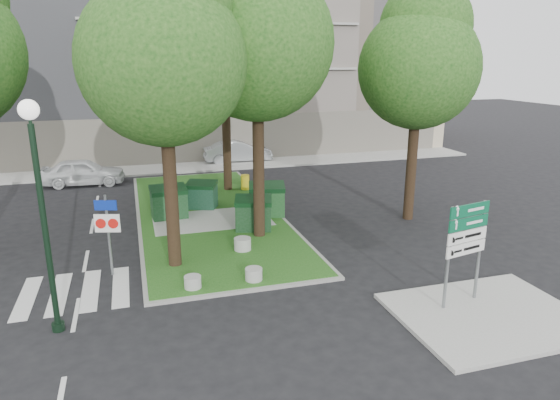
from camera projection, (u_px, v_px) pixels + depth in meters
name	position (u px, v px, depth m)	size (l,w,h in m)	color
ground	(233.00, 293.00, 15.27)	(120.00, 120.00, 0.00)	black
median_island	(208.00, 214.00, 22.76)	(6.00, 16.00, 0.12)	#1A4F16
median_kerb	(208.00, 215.00, 22.76)	(6.30, 16.30, 0.10)	gray
sidewalk_corner	(488.00, 315.00, 13.84)	(5.00, 4.00, 0.12)	#999993
building_sidewalk	(175.00, 168.00, 32.28)	(42.00, 3.00, 0.12)	#999993
zebra_crossing	(106.00, 288.00, 15.61)	(5.00, 3.00, 0.01)	silver
apartment_building	(159.00, 43.00, 37.00)	(41.00, 12.00, 16.00)	tan
tree_median_near_left	(165.00, 45.00, 15.22)	(5.20, 5.20, 10.53)	black
tree_median_near_right	(259.00, 28.00, 17.85)	(5.60, 5.60, 11.46)	black
tree_median_mid	(166.00, 57.00, 21.44)	(4.80, 4.80, 9.99)	black
tree_median_far	(225.00, 29.00, 24.72)	(5.80, 5.80, 11.93)	black
tree_street_right	(421.00, 57.00, 20.53)	(5.00, 5.00, 10.06)	black
dumpster_a	(169.00, 202.00, 21.95)	(1.63, 1.20, 1.45)	#0E3415
dumpster_b	(202.00, 195.00, 23.43)	(1.65, 1.44, 1.28)	#0F3621
dumpster_c	(253.00, 213.00, 20.48)	(1.72, 1.40, 1.39)	black
dumpster_d	(267.00, 200.00, 22.32)	(1.79, 1.44, 1.47)	#154419
bollard_left	(193.00, 282.00, 15.33)	(0.52, 0.52, 0.37)	#9E9F9A
bollard_right	(254.00, 274.00, 15.86)	(0.55, 0.55, 0.39)	#9F9F9A
bollard_mid	(243.00, 244.00, 18.36)	(0.63, 0.63, 0.45)	#A4A49F
litter_bin	(245.00, 182.00, 26.74)	(0.45, 0.45, 0.79)	gold
street_lamp	(40.00, 192.00, 12.16)	(0.48, 0.48, 6.02)	black
traffic_sign_pole	(108.00, 224.00, 16.09)	(0.80, 0.27, 2.75)	slate
directional_sign	(466.00, 238.00, 13.91)	(1.47, 0.37, 2.99)	slate
car_white	(83.00, 172.00, 28.05)	(1.80, 4.47, 1.52)	silver
car_silver	(237.00, 151.00, 34.21)	(1.62, 4.64, 1.53)	#93979A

